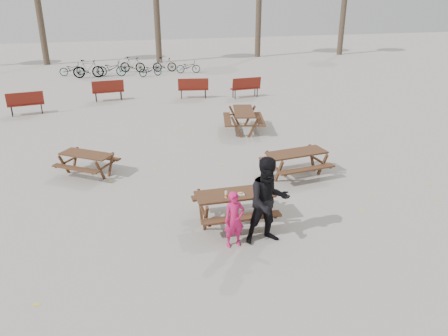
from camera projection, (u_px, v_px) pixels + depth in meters
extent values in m
plane|color=gray|center=(234.00, 223.00, 10.32)|extent=(80.00, 80.00, 0.00)
cube|color=#391F15|center=(235.00, 194.00, 10.03)|extent=(1.80, 0.70, 0.05)
cube|color=#391F15|center=(242.00, 218.00, 9.61)|extent=(1.80, 0.25, 0.05)
cube|color=#391F15|center=(228.00, 195.00, 10.68)|extent=(1.80, 0.25, 0.05)
cylinder|color=#391F15|center=(206.00, 219.00, 9.74)|extent=(0.08, 0.08, 0.73)
cylinder|color=#391F15|center=(200.00, 207.00, 10.28)|extent=(0.08, 0.08, 0.73)
cylinder|color=#391F15|center=(269.00, 211.00, 10.08)|extent=(0.08, 0.08, 0.73)
cylinder|color=#391F15|center=(261.00, 200.00, 10.62)|extent=(0.08, 0.08, 0.73)
cube|color=white|center=(240.00, 195.00, 9.91)|extent=(0.18, 0.11, 0.03)
ellipsoid|color=tan|center=(240.00, 193.00, 9.89)|extent=(0.14, 0.06, 0.05)
cylinder|color=silver|center=(226.00, 195.00, 9.78)|extent=(0.06, 0.06, 0.15)
cylinder|color=#FF660D|center=(226.00, 195.00, 9.79)|extent=(0.07, 0.07, 0.05)
cylinder|color=white|center=(226.00, 191.00, 9.75)|extent=(0.03, 0.03, 0.02)
imported|color=#C8195B|center=(234.00, 220.00, 9.18)|extent=(0.49, 0.35, 1.25)
imported|color=black|center=(268.00, 201.00, 9.21)|extent=(0.96, 0.75, 1.95)
imported|color=black|center=(72.00, 69.00, 27.47)|extent=(1.60, 0.75, 0.81)
imported|color=black|center=(88.00, 69.00, 26.70)|extent=(1.84, 0.57, 1.10)
imported|color=black|center=(111.00, 68.00, 27.24)|extent=(1.92, 1.08, 0.96)
imported|color=black|center=(132.00, 65.00, 28.46)|extent=(1.74, 1.04, 1.01)
imported|color=black|center=(150.00, 70.00, 27.26)|extent=(1.60, 0.98, 0.79)
imported|color=black|center=(165.00, 65.00, 28.69)|extent=(1.59, 0.62, 0.93)
imported|color=black|center=(188.00, 67.00, 28.29)|extent=(1.59, 0.75, 0.80)
cylinder|color=#382B21|center=(40.00, 19.00, 30.36)|extent=(0.44, 0.44, 6.30)
cylinder|color=#382B21|center=(157.00, 20.00, 31.35)|extent=(0.44, 0.44, 5.95)
cylinder|color=#382B21|center=(259.00, 13.00, 33.93)|extent=(0.44, 0.44, 6.65)
cylinder|color=#382B21|center=(342.00, 21.00, 35.34)|extent=(0.44, 0.44, 5.25)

